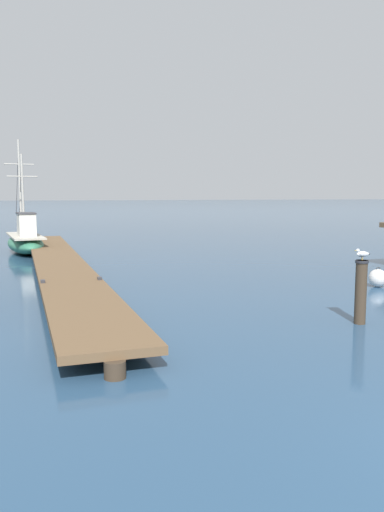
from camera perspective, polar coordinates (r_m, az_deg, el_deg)
floating_dock at (r=19.84m, az=-14.43°, el=-0.79°), size 3.71×23.48×0.53m
fishing_boat_1 at (r=26.85m, az=-17.92°, el=1.65°), size 2.53×6.58×5.67m
mooring_piling at (r=12.37m, az=18.15°, el=-3.65°), size 0.30×0.30×1.47m
perched_seagull at (r=12.25m, az=18.32°, el=0.25°), size 0.38×0.14×0.27m
mooring_buoy at (r=17.44m, az=19.83°, el=-2.30°), size 0.57×0.57×0.64m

